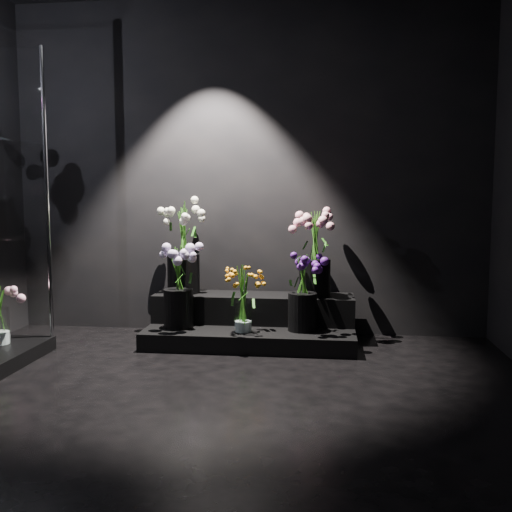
# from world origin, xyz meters

# --- Properties ---
(floor) EXTENTS (4.00, 4.00, 0.00)m
(floor) POSITION_xyz_m (0.00, 0.00, 0.00)
(floor) COLOR black
(floor) RESTS_ON ground
(wall_back) EXTENTS (4.00, 0.00, 4.00)m
(wall_back) POSITION_xyz_m (0.00, 2.00, 1.40)
(wall_back) COLOR black
(wall_back) RESTS_ON floor
(display_riser) EXTENTS (1.63, 0.73, 0.36)m
(display_riser) POSITION_xyz_m (0.09, 1.67, 0.15)
(display_riser) COLOR black
(display_riser) RESTS_ON floor
(bouquet_orange_bells) EXTENTS (0.30, 0.30, 0.50)m
(bouquet_orange_bells) POSITION_xyz_m (0.05, 1.41, 0.40)
(bouquet_orange_bells) COLOR white
(bouquet_orange_bells) RESTS_ON display_riser
(bouquet_lilac) EXTENTS (0.41, 0.41, 0.65)m
(bouquet_lilac) POSITION_xyz_m (-0.47, 1.49, 0.52)
(bouquet_lilac) COLOR black
(bouquet_lilac) RESTS_ON display_riser
(bouquet_purple) EXTENTS (0.45, 0.45, 0.60)m
(bouquet_purple) POSITION_xyz_m (0.50, 1.51, 0.48)
(bouquet_purple) COLOR black
(bouquet_purple) RESTS_ON display_riser
(bouquet_cream_roses) EXTENTS (0.42, 0.42, 0.74)m
(bouquet_cream_roses) POSITION_xyz_m (-0.50, 1.79, 0.78)
(bouquet_cream_roses) COLOR black
(bouquet_cream_roses) RESTS_ON display_riser
(bouquet_pink_roses) EXTENTS (0.39, 0.39, 0.68)m
(bouquet_pink_roses) POSITION_xyz_m (0.59, 1.76, 0.75)
(bouquet_pink_roses) COLOR black
(bouquet_pink_roses) RESTS_ON display_riser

